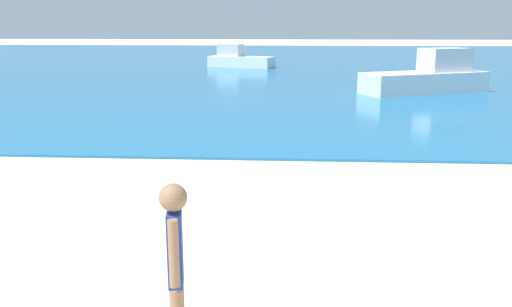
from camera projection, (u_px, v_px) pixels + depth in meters
name	position (u px, v px, depth m)	size (l,w,h in m)	color
water	(286.00, 62.00, 40.71)	(160.00, 60.00, 0.06)	#1E6B9E
person_standing	(176.00, 270.00, 4.35)	(0.22, 0.38, 1.68)	#936B4C
boat_near	(429.00, 77.00, 22.44)	(5.59, 3.78, 1.82)	white
boat_far	(239.00, 59.00, 35.57)	(4.56, 2.84, 1.48)	white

